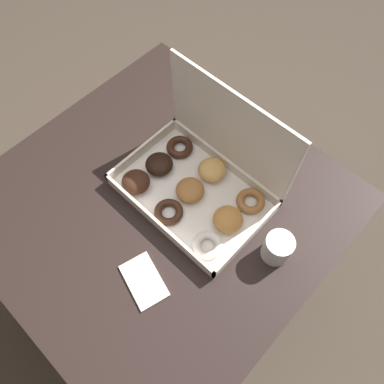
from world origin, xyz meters
TOP-DOWN VIEW (x-y plane):
  - ground_plane at (0.00, 0.00)m, footprint 8.00×8.00m
  - dining_table at (0.00, 0.00)m, footprint 0.91×0.91m
  - donut_box at (0.05, 0.11)m, footprint 0.41×0.28m
  - coffee_mug at (0.32, 0.10)m, footprint 0.07×0.07m
  - paper_napkin at (0.13, -0.18)m, footprint 0.15×0.11m

SIDE VIEW (x-z plane):
  - ground_plane at x=0.00m, z-range 0.00..0.00m
  - dining_table at x=0.00m, z-range 0.25..0.97m
  - paper_napkin at x=0.13m, z-range 0.72..0.72m
  - coffee_mug at x=0.32m, z-range 0.72..0.80m
  - donut_box at x=0.05m, z-range 0.62..0.92m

